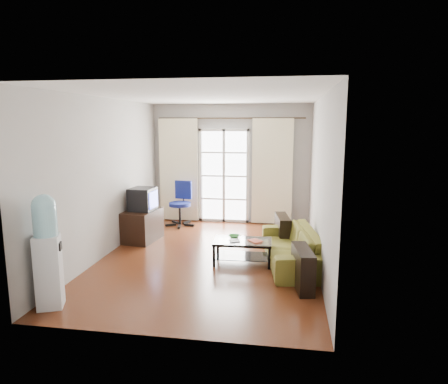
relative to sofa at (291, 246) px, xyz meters
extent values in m
plane|color=#612E17|center=(-1.38, 0.05, -0.29)|extent=(5.20, 5.20, 0.00)
plane|color=white|center=(-1.38, 0.05, 2.41)|extent=(5.20, 5.20, 0.00)
cube|color=#B1ADA9|center=(-1.38, 2.65, 1.06)|extent=(3.60, 0.02, 2.70)
cube|color=#B1ADA9|center=(-1.38, -2.55, 1.06)|extent=(3.60, 0.02, 2.70)
cube|color=#B1ADA9|center=(-3.18, 0.05, 1.06)|extent=(0.02, 5.20, 2.70)
cube|color=#B1ADA9|center=(0.42, 0.05, 1.06)|extent=(0.02, 5.20, 2.70)
cube|color=white|center=(-1.53, 2.61, 0.79)|extent=(1.01, 0.02, 2.04)
cube|color=white|center=(-1.53, 2.59, 0.79)|extent=(1.16, 0.06, 2.15)
cylinder|color=#4C3F2D|center=(-1.38, 2.55, 2.09)|extent=(3.30, 0.04, 0.04)
cube|color=#FFF7CD|center=(-2.58, 2.53, 0.91)|extent=(0.90, 0.07, 2.35)
cube|color=#FFF7CD|center=(-0.43, 2.53, 0.91)|extent=(0.90, 0.07, 2.35)
cube|color=gray|center=(-0.58, 2.55, 0.04)|extent=(0.64, 0.12, 0.64)
imported|color=brown|center=(0.00, 0.00, 0.00)|extent=(2.19, 1.37, 0.57)
cube|color=silver|center=(-0.78, -0.11, 0.09)|extent=(0.96, 0.57, 0.01)
cube|color=black|center=(-0.78, -0.11, -0.17)|extent=(0.90, 0.51, 0.01)
cube|color=black|center=(-1.22, -0.37, -0.10)|extent=(0.04, 0.04, 0.38)
cube|color=black|center=(-0.34, -0.34, -0.10)|extent=(0.04, 0.04, 0.38)
cube|color=black|center=(-1.23, 0.11, -0.10)|extent=(0.04, 0.04, 0.38)
cube|color=black|center=(-0.35, 0.14, -0.10)|extent=(0.04, 0.04, 0.38)
imported|color=#338D55|center=(-0.94, 0.02, 0.12)|extent=(0.21, 0.21, 0.05)
imported|color=#B91634|center=(-0.64, -0.20, 0.11)|extent=(0.39, 0.39, 0.02)
cube|color=black|center=(-0.89, -0.25, 0.11)|extent=(0.17, 0.11, 0.02)
cube|color=black|center=(-2.87, 0.85, 0.02)|extent=(0.65, 0.88, 0.60)
cube|color=black|center=(-2.85, 0.88, 0.54)|extent=(0.48, 0.51, 0.44)
cube|color=#0C19E5|center=(-2.63, 0.86, 0.54)|extent=(0.05, 0.38, 0.32)
cube|color=black|center=(-3.04, 0.89, 0.54)|extent=(0.16, 0.33, 0.29)
cylinder|color=black|center=(-2.44, 2.07, -0.04)|extent=(0.05, 0.05, 0.50)
cylinder|color=navy|center=(-2.44, 2.07, 0.20)|extent=(0.48, 0.48, 0.08)
cube|color=navy|center=(-2.41, 2.28, 0.50)|extent=(0.40, 0.11, 0.41)
cube|color=silver|center=(-2.98, -2.08, 0.18)|extent=(0.38, 0.38, 0.93)
cylinder|color=#92D2E2|center=(-2.98, -2.08, 0.83)|extent=(0.28, 0.28, 0.37)
sphere|color=#92D2E2|center=(-2.98, -2.08, 1.01)|extent=(0.28, 0.28, 0.28)
cube|color=black|center=(-2.84, -2.02, 0.49)|extent=(0.08, 0.12, 0.10)
camera|label=1|loc=(-0.09, -6.37, 1.99)|focal=32.00mm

